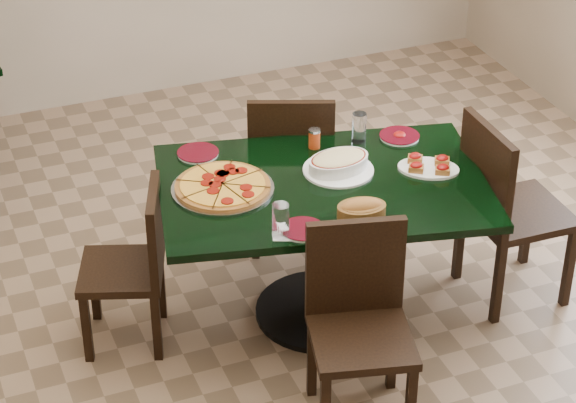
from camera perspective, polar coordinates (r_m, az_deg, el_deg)
name	(u,v)px	position (r m, az deg, el deg)	size (l,w,h in m)	color
floor	(292,327)	(5.49, 0.22, -6.39)	(5.50, 5.50, 0.00)	#82654B
main_table	(322,217)	(5.26, 1.76, -0.77)	(1.68, 1.27, 0.75)	black
chair_far	(291,163)	(5.78, 0.15, 1.99)	(0.56, 0.56, 0.93)	black
chair_near	(359,314)	(4.76, 3.60, -5.71)	(0.51, 0.51, 0.90)	black
chair_right	(504,202)	(5.50, 10.89, -0.02)	(0.46, 0.46, 0.97)	black
chair_left	(136,260)	(5.21, -7.71, -2.94)	(0.49, 0.49, 0.82)	black
pepperoni_pizza	(223,187)	(5.11, -3.34, 0.77)	(0.47, 0.47, 0.04)	#B7B7BE
lasagna_casserole	(338,163)	(5.24, 2.58, 1.99)	(0.33, 0.33, 0.09)	white
bread_basket	(362,209)	(4.90, 3.75, -0.40)	(0.24, 0.18, 0.09)	brown
bruschetta_platter	(429,165)	(5.29, 7.15, 1.83)	(0.35, 0.32, 0.05)	white
side_plate_near	(303,230)	(4.82, 0.76, -1.43)	(0.19, 0.19, 0.02)	white
side_plate_far_r	(399,136)	(5.56, 5.68, 3.34)	(0.20, 0.20, 0.03)	white
side_plate_far_l	(198,153)	(5.40, -4.60, 2.46)	(0.20, 0.20, 0.02)	white
napkin_setting	(293,230)	(4.82, 0.24, -1.47)	(0.21, 0.21, 0.01)	white
water_glass_a	(359,127)	(5.48, 3.63, 3.77)	(0.07, 0.07, 0.15)	silver
water_glass_b	(281,221)	(4.74, -0.38, -0.99)	(0.07, 0.07, 0.16)	silver
pepper_shaker	(314,138)	(5.43, 1.35, 3.23)	(0.06, 0.06, 0.10)	#AB3912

